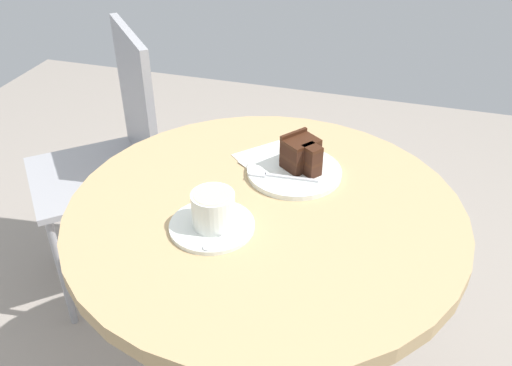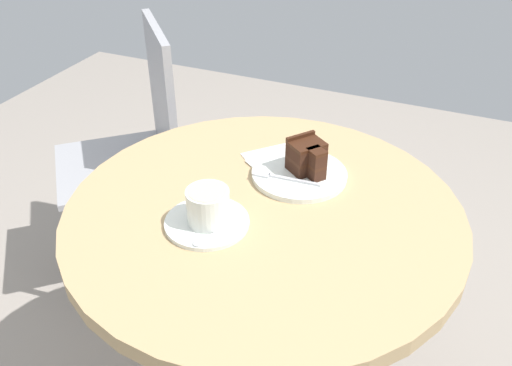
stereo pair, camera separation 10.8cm
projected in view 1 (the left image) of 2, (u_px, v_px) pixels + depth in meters
The scene contains 9 objects.
cafe_table at pixel (265, 250), 1.18m from camera, with size 0.82×0.82×0.74m.
saucer at pixel (212, 226), 1.05m from camera, with size 0.17×0.17×0.01m.
coffee_cup at pixel (214, 208), 1.03m from camera, with size 0.11×0.08×0.07m.
teaspoon at pixel (219, 239), 1.01m from camera, with size 0.10×0.06×0.00m.
cake_plate at pixel (294, 172), 1.21m from camera, with size 0.21×0.21×0.01m.
cake_slice at pixel (302, 154), 1.20m from camera, with size 0.09×0.10×0.08m.
fork at pixel (275, 176), 1.18m from camera, with size 0.02×0.15×0.00m.
napkin at pixel (283, 163), 1.25m from camera, with size 0.24×0.24×0.00m.
cafe_chair at pixel (115, 147), 1.73m from camera, with size 0.54×0.54×0.90m.
Camera 1 is at (-0.87, -0.24, 1.40)m, focal length 38.00 mm.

